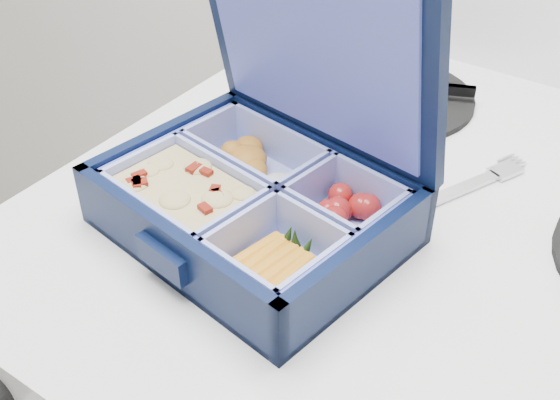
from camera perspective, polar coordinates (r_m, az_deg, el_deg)
The scene contains 3 objects.
bento_box at distance 0.55m, azimuth -2.23°, elevation -0.40°, with size 0.22×0.17×0.05m, color black, non-canonical shape.
burner_grate_rear at distance 0.74m, azimuth 9.01°, elevation 8.73°, with size 0.17×0.17×0.02m, color black.
fork at distance 0.61m, azimuth 12.56°, elevation 0.04°, with size 0.02×0.17×0.01m, color silver, non-canonical shape.
Camera 1 is at (0.72, 1.19, 1.33)m, focal length 45.00 mm.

